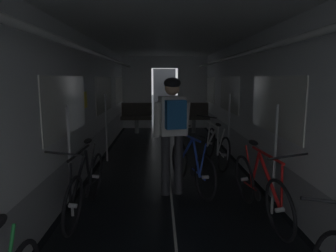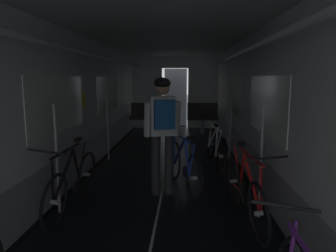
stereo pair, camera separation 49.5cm
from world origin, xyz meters
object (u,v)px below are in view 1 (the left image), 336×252
bicycle_white (216,146)px  bicycle_blue_in_aisle (191,165)px  bench_seat_far_right (194,115)px  bicycle_black (85,185)px  bench_seat_far_left (137,115)px  bicycle_red (260,188)px  person_cyclist_aisle (173,124)px

bicycle_white → bicycle_blue_in_aisle: bicycle_white is taller
bench_seat_far_right → bicycle_black: bearing=-108.7°
bench_seat_far_left → bicycle_white: size_ratio=0.58×
bench_seat_far_left → bicycle_red: (1.97, -6.09, -0.19)m
bicycle_black → bench_seat_far_right: bearing=71.3°
bicycle_blue_in_aisle → bench_seat_far_right: bearing=83.5°
bench_seat_far_left → bench_seat_far_right: bearing=0.0°
bicycle_black → bicycle_white: size_ratio=1.00×
bicycle_red → bicycle_blue_in_aisle: bearing=124.8°
bicycle_black → person_cyclist_aisle: person_cyclist_aisle is taller
bench_seat_far_right → bicycle_black: size_ratio=0.58×
person_cyclist_aisle → bicycle_blue_in_aisle: (0.30, 0.26, -0.69)m
bench_seat_far_right → bicycle_black: (-2.01, -5.92, -0.19)m
bench_seat_far_right → bicycle_red: (0.17, -6.09, -0.19)m
bench_seat_far_left → bicycle_blue_in_aisle: bench_seat_far_left is taller
person_cyclist_aisle → bicycle_blue_in_aisle: size_ratio=1.06×
bicycle_red → person_cyclist_aisle: person_cyclist_aisle is taller
bicycle_red → bicycle_black: same height
bench_seat_far_left → person_cyclist_aisle: (0.92, -5.28, 0.50)m
bench_seat_far_left → bicycle_blue_in_aisle: 5.17m
bicycle_white → person_cyclist_aisle: 1.95m
bicycle_black → person_cyclist_aisle: 1.47m
bicycle_red → bicycle_blue_in_aisle: (-0.74, 1.07, 0.00)m
bench_seat_far_left → bicycle_black: 5.93m
bench_seat_far_right → bicycle_blue_in_aisle: (-0.58, -5.02, -0.18)m
bench_seat_far_left → bicycle_black: bearing=-92.0°
bicycle_red → bicycle_white: (-0.11, 2.38, -0.00)m
bicycle_red → bicycle_white: bicycle_white is taller
bench_seat_far_right → bicycle_blue_in_aisle: size_ratio=0.60×
person_cyclist_aisle → bicycle_black: bearing=-150.5°
bench_seat_far_left → bicycle_blue_in_aisle: (1.22, -5.02, -0.18)m
bicycle_black → bicycle_white: bicycle_white is taller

